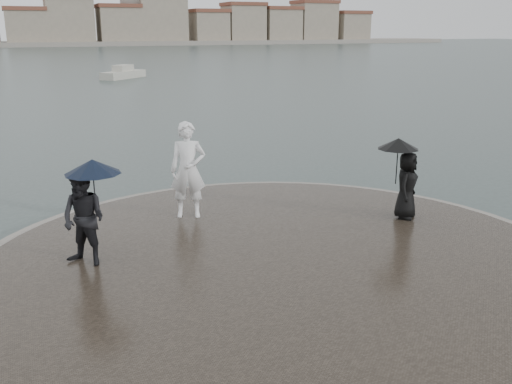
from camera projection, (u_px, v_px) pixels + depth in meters
name	position (u px, v px, depth m)	size (l,w,h in m)	color
ground	(386.00, 375.00, 8.15)	(400.00, 400.00, 0.00)	#2B3835
kerb_ring	(282.00, 272.00, 11.21)	(12.50, 12.50, 0.32)	gray
quay_tip	(282.00, 271.00, 11.20)	(11.90, 11.90, 0.36)	#2D261E
statue	(188.00, 170.00, 13.58)	(0.84, 0.55, 2.31)	white
visitor_left	(86.00, 207.00, 10.81)	(1.35, 1.20, 2.04)	black
visitor_right	(404.00, 174.00, 13.48)	(1.20, 1.03, 1.95)	black
far_skyline	(0.00, 24.00, 146.64)	(260.00, 20.00, 37.00)	gray
boats	(38.00, 74.00, 56.02)	(19.58, 12.37, 1.50)	beige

